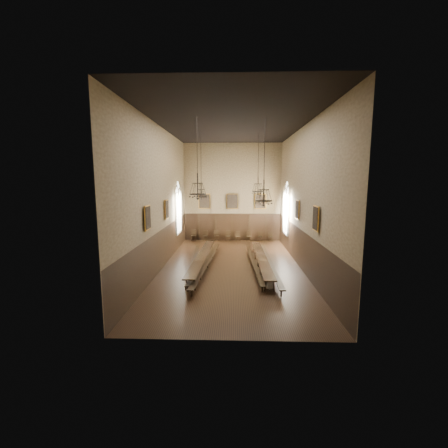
{
  "coord_description": "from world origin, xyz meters",
  "views": [
    {
      "loc": [
        0.16,
        -18.93,
        5.66
      ],
      "look_at": [
        -0.52,
        1.5,
        2.65
      ],
      "focal_mm": 24.0,
      "sensor_mm": 36.0,
      "label": 1
    }
  ],
  "objects_px": {
    "table_left": "(202,261)",
    "bench_right_outer": "(269,263)",
    "bench_left_outer": "(194,263)",
    "chair_3": "(228,238)",
    "chandelier_back_right": "(258,187)",
    "chair_6": "(260,238)",
    "chair_1": "(205,238)",
    "chair_4": "(238,238)",
    "chair_2": "(217,238)",
    "table_right": "(261,262)",
    "bench_left_inner": "(207,263)",
    "bench_right_inner": "(254,264)",
    "chandelier_back_left": "(201,192)",
    "chair_7": "(270,239)",
    "chair_5": "(249,238)",
    "chandelier_front_left": "(198,189)",
    "chair_0": "(194,238)",
    "chandelier_front_right": "(264,196)"
  },
  "relations": [
    {
      "from": "table_left",
      "to": "chair_2",
      "type": "xyz_separation_m",
      "value": [
        0.48,
        8.43,
        -0.07
      ]
    },
    {
      "from": "bench_left_inner",
      "to": "chair_5",
      "type": "xyz_separation_m",
      "value": [
        3.11,
        8.69,
        -0.02
      ]
    },
    {
      "from": "bench_left_outer",
      "to": "chair_3",
      "type": "xyz_separation_m",
      "value": [
        2.06,
        8.62,
        0.02
      ]
    },
    {
      "from": "bench_left_outer",
      "to": "chair_5",
      "type": "distance_m",
      "value": 9.53
    },
    {
      "from": "chair_3",
      "to": "chair_7",
      "type": "height_order",
      "value": "chair_3"
    },
    {
      "from": "chair_0",
      "to": "chandelier_front_left",
      "type": "relative_size",
      "value": 0.24
    },
    {
      "from": "chair_4",
      "to": "chair_0",
      "type": "bearing_deg",
      "value": 176.15
    },
    {
      "from": "chair_1",
      "to": "chair_2",
      "type": "height_order",
      "value": "chair_2"
    },
    {
      "from": "chair_2",
      "to": "table_right",
      "type": "bearing_deg",
      "value": -83.66
    },
    {
      "from": "table_right",
      "to": "bench_left_outer",
      "type": "relative_size",
      "value": 0.99
    },
    {
      "from": "bench_right_inner",
      "to": "chair_2",
      "type": "xyz_separation_m",
      "value": [
        -2.91,
        8.65,
        0.04
      ]
    },
    {
      "from": "chair_0",
      "to": "chair_5",
      "type": "bearing_deg",
      "value": -2.25
    },
    {
      "from": "bench_left_outer",
      "to": "chair_4",
      "type": "relative_size",
      "value": 10.18
    },
    {
      "from": "table_left",
      "to": "bench_right_outer",
      "type": "xyz_separation_m",
      "value": [
        4.41,
        -0.13,
        -0.07
      ]
    },
    {
      "from": "table_right",
      "to": "chair_7",
      "type": "xyz_separation_m",
      "value": [
        1.62,
        8.55,
        -0.1
      ]
    },
    {
      "from": "bench_left_inner",
      "to": "chandelier_front_left",
      "type": "xyz_separation_m",
      "value": [
        -0.3,
        -2.27,
        4.85
      ]
    },
    {
      "from": "table_right",
      "to": "chair_1",
      "type": "xyz_separation_m",
      "value": [
        -4.46,
        8.5,
        -0.06
      ]
    },
    {
      "from": "bench_right_outer",
      "to": "chair_5",
      "type": "height_order",
      "value": "chair_5"
    },
    {
      "from": "chair_6",
      "to": "chair_2",
      "type": "bearing_deg",
      "value": -176.06
    },
    {
      "from": "chair_0",
      "to": "chandelier_back_right",
      "type": "bearing_deg",
      "value": -48.04
    },
    {
      "from": "chair_2",
      "to": "chair_7",
      "type": "bearing_deg",
      "value": -15.79
    },
    {
      "from": "bench_left_inner",
      "to": "chair_1",
      "type": "xyz_separation_m",
      "value": [
        -0.97,
        8.6,
        -0.01
      ]
    },
    {
      "from": "chair_3",
      "to": "chair_4",
      "type": "xyz_separation_m",
      "value": [
        0.94,
        -0.04,
        -0.01
      ]
    },
    {
      "from": "chair_3",
      "to": "chandelier_front_left",
      "type": "relative_size",
      "value": 0.22
    },
    {
      "from": "chair_5",
      "to": "table_right",
      "type": "bearing_deg",
      "value": -76.98
    },
    {
      "from": "chair_4",
      "to": "chandelier_back_right",
      "type": "xyz_separation_m",
      "value": [
        1.34,
        -5.54,
        4.85
      ]
    },
    {
      "from": "chair_3",
      "to": "bench_right_outer",
      "type": "bearing_deg",
      "value": -69.84
    },
    {
      "from": "table_right",
      "to": "bench_right_inner",
      "type": "distance_m",
      "value": 0.51
    },
    {
      "from": "table_right",
      "to": "chandelier_back_right",
      "type": "distance_m",
      "value": 5.62
    },
    {
      "from": "table_left",
      "to": "chandelier_back_right",
      "type": "bearing_deg",
      "value": 36.47
    },
    {
      "from": "chair_5",
      "to": "chandelier_front_left",
      "type": "bearing_deg",
      "value": -96.86
    },
    {
      "from": "chandelier_front_right",
      "to": "bench_left_outer",
      "type": "bearing_deg",
      "value": 150.54
    },
    {
      "from": "bench_right_outer",
      "to": "chandelier_front_right",
      "type": "xyz_separation_m",
      "value": [
        -0.69,
        -2.47,
        4.51
      ]
    },
    {
      "from": "chair_0",
      "to": "chandelier_front_left",
      "type": "height_order",
      "value": "chandelier_front_left"
    },
    {
      "from": "bench_left_inner",
      "to": "chair_1",
      "type": "relative_size",
      "value": 10.73
    },
    {
      "from": "bench_right_outer",
      "to": "chandelier_front_right",
      "type": "bearing_deg",
      "value": -105.7
    },
    {
      "from": "chair_0",
      "to": "chandelier_back_left",
      "type": "distance_m",
      "value": 7.35
    },
    {
      "from": "bench_right_outer",
      "to": "chair_6",
      "type": "bearing_deg",
      "value": 89.06
    },
    {
      "from": "bench_left_outer",
      "to": "chandelier_front_right",
      "type": "bearing_deg",
      "value": -29.46
    },
    {
      "from": "bench_right_inner",
      "to": "chandelier_back_left",
      "type": "height_order",
      "value": "chandelier_back_left"
    },
    {
      "from": "bench_left_inner",
      "to": "bench_right_outer",
      "type": "distance_m",
      "value": 4.02
    },
    {
      "from": "bench_left_outer",
      "to": "chair_6",
      "type": "xyz_separation_m",
      "value": [
        5.06,
        8.69,
        0.0
      ]
    },
    {
      "from": "table_right",
      "to": "chair_6",
      "type": "xyz_separation_m",
      "value": [
        0.66,
        8.63,
        -0.09
      ]
    },
    {
      "from": "chair_4",
      "to": "chair_7",
      "type": "xyz_separation_m",
      "value": [
        3.02,
        0.02,
        -0.02
      ]
    },
    {
      "from": "chair_4",
      "to": "chair_7",
      "type": "relative_size",
      "value": 1.07
    },
    {
      "from": "chair_1",
      "to": "chair_4",
      "type": "relative_size",
      "value": 1.08
    },
    {
      "from": "table_right",
      "to": "chair_4",
      "type": "bearing_deg",
      "value": 99.33
    },
    {
      "from": "bench_right_outer",
      "to": "chair_4",
      "type": "xyz_separation_m",
      "value": [
        -1.92,
        8.5,
        -0.03
      ]
    },
    {
      "from": "chair_1",
      "to": "chair_4",
      "type": "distance_m",
      "value": 3.06
    },
    {
      "from": "bench_left_outer",
      "to": "chair_5",
      "type": "height_order",
      "value": "chair_5"
    }
  ]
}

